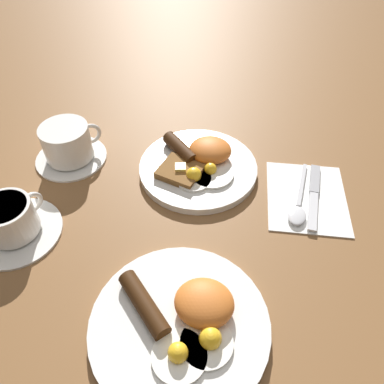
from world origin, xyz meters
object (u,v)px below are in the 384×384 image
Objects in this scene: breakfast_plate_near at (199,164)px; spoon at (298,208)px; teacup_far at (12,222)px; knife at (314,192)px; teacup_near at (68,145)px; breakfast_plate_far at (183,322)px.

breakfast_plate_near is 1.45× the size of spoon.
teacup_far is 0.92× the size of knife.
teacup_near reaches higher than knife.
spoon is (-0.15, -0.25, -0.01)m from breakfast_plate_far.
teacup_near is 0.46m from spoon.
breakfast_plate_far is at bearing 136.05° from teacup_near.
breakfast_plate_near reaches higher than knife.
breakfast_plate_near is 1.62× the size of teacup_near.
breakfast_plate_near is 0.92× the size of breakfast_plate_far.
knife is (-0.48, -0.00, -0.03)m from teacup_near.
spoon is at bearing 160.91° from breakfast_plate_near.
spoon is at bearing -27.47° from knife.
breakfast_plate_far is 1.63× the size of teacup_far.
breakfast_plate_near is 0.21m from spoon.
breakfast_plate_far is 0.33m from teacup_far.
spoon is at bearing -161.81° from teacup_far.
teacup_far is 0.96× the size of spoon.
teacup_near is 0.89× the size of spoon.
teacup_near reaches higher than teacup_far.
teacup_far reaches higher than breakfast_plate_far.
teacup_near reaches higher than spoon.
teacup_near is at bearing -43.95° from breakfast_plate_far.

